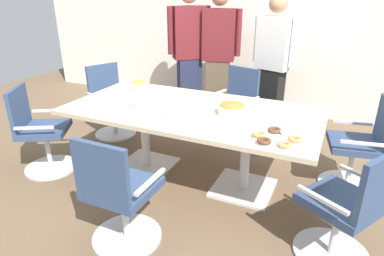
# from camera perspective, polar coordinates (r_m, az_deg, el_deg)

# --- Properties ---
(ground_plane) EXTENTS (10.00, 10.00, 0.01)m
(ground_plane) POSITION_cam_1_polar(r_m,az_deg,el_deg) (3.52, -0.00, -8.37)
(ground_plane) COLOR brown
(back_wall) EXTENTS (8.00, 0.10, 2.80)m
(back_wall) POSITION_cam_1_polar(r_m,az_deg,el_deg) (5.30, 11.48, 17.91)
(back_wall) COLOR white
(back_wall) RESTS_ON ground
(conference_table) EXTENTS (2.40, 1.20, 0.75)m
(conference_table) POSITION_cam_1_polar(r_m,az_deg,el_deg) (3.23, -0.00, 1.23)
(conference_table) COLOR #CCB793
(conference_table) RESTS_ON ground
(office_chair_0) EXTENTS (0.74, 0.74, 0.91)m
(office_chair_0) POSITION_cam_1_polar(r_m,az_deg,el_deg) (2.57, 24.95, -12.96)
(office_chair_0) COLOR silver
(office_chair_0) RESTS_ON ground
(office_chair_1) EXTENTS (0.63, 0.63, 0.91)m
(office_chair_1) POSITION_cam_1_polar(r_m,az_deg,el_deg) (3.53, 26.77, -3.35)
(office_chair_1) COLOR silver
(office_chair_1) RESTS_ON ground
(office_chair_2) EXTENTS (0.67, 0.67, 0.91)m
(office_chair_2) POSITION_cam_1_polar(r_m,az_deg,el_deg) (4.25, 7.38, 3.25)
(office_chair_2) COLOR silver
(office_chair_2) RESTS_ON ground
(office_chair_3) EXTENTS (0.71, 0.71, 0.91)m
(office_chair_3) POSITION_cam_1_polar(r_m,az_deg,el_deg) (4.50, -13.64, 3.93)
(office_chair_3) COLOR silver
(office_chair_3) RESTS_ON ground
(office_chair_4) EXTENTS (0.74, 0.74, 0.91)m
(office_chair_4) POSITION_cam_1_polar(r_m,az_deg,el_deg) (3.82, -24.54, -0.99)
(office_chair_4) COLOR silver
(office_chair_4) RESTS_ON ground
(office_chair_5) EXTENTS (0.54, 0.54, 0.91)m
(office_chair_5) POSITION_cam_1_polar(r_m,az_deg,el_deg) (2.53, -12.39, -11.58)
(office_chair_5) COLOR silver
(office_chair_5) RESTS_ON ground
(person_standing_0) EXTENTS (0.51, 0.46, 1.86)m
(person_standing_0) POSITION_cam_1_polar(r_m,az_deg,el_deg) (4.84, -0.49, 12.92)
(person_standing_0) COLOR #232842
(person_standing_0) RESTS_ON ground
(person_standing_1) EXTENTS (0.61, 0.32, 1.83)m
(person_standing_1) POSITION_cam_1_polar(r_m,az_deg,el_deg) (4.79, 4.52, 12.51)
(person_standing_1) COLOR brown
(person_standing_1) RESTS_ON ground
(person_standing_2) EXTENTS (0.60, 0.35, 1.75)m
(person_standing_2) POSITION_cam_1_polar(r_m,az_deg,el_deg) (4.55, 13.63, 10.77)
(person_standing_2) COLOR black
(person_standing_2) RESTS_ON ground
(snack_bowl_pretzels) EXTENTS (0.26, 0.26, 0.12)m
(snack_bowl_pretzels) POSITION_cam_1_polar(r_m,az_deg,el_deg) (3.05, 6.90, 3.35)
(snack_bowl_pretzels) COLOR white
(snack_bowl_pretzels) RESTS_ON conference_table
(snack_bowl_chips_yellow) EXTENTS (0.18, 0.18, 0.11)m
(snack_bowl_chips_yellow) POSITION_cam_1_polar(r_m,az_deg,el_deg) (3.83, -8.98, 7.25)
(snack_bowl_chips_yellow) COLOR white
(snack_bowl_chips_yellow) RESTS_ON conference_table
(donut_platter) EXTENTS (0.37, 0.36, 0.04)m
(donut_platter) POSITION_cam_1_polar(r_m,az_deg,el_deg) (2.60, 14.36, -1.65)
(donut_platter) COLOR white
(donut_platter) RESTS_ON conference_table
(plate_stack) EXTENTS (0.20, 0.20, 0.04)m
(plate_stack) POSITION_cam_1_polar(r_m,az_deg,el_deg) (3.30, -8.79, 4.06)
(plate_stack) COLOR white
(plate_stack) RESTS_ON conference_table
(napkin_pile) EXTENTS (0.17, 0.17, 0.07)m
(napkin_pile) POSITION_cam_1_polar(r_m,az_deg,el_deg) (2.96, -2.52, 2.40)
(napkin_pile) COLOR white
(napkin_pile) RESTS_ON conference_table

